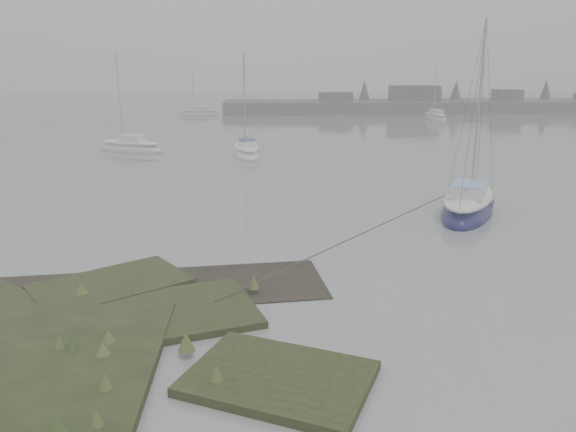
{
  "coord_description": "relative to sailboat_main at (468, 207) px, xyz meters",
  "views": [
    {
      "loc": [
        0.15,
        -10.29,
        6.1
      ],
      "look_at": [
        1.0,
        5.37,
        1.8
      ],
      "focal_mm": 35.0,
      "sensor_mm": 36.0,
      "label": 1
    }
  ],
  "objects": [
    {
      "name": "sailboat_far_b",
      "position": [
        10.84,
        39.11,
        -0.04
      ],
      "size": [
        1.89,
        5.23,
        7.3
      ],
      "rotation": [
        0.0,
        0.0,
        0.04
      ],
      "color": "silver",
      "rests_on": "ground"
    },
    {
      "name": "sailboat_far_c",
      "position": [
        -15.75,
        46.21,
        -0.07
      ],
      "size": [
        4.62,
        1.93,
        6.34
      ],
      "rotation": [
        0.0,
        0.0,
        1.47
      ],
      "color": "#A2A9AC",
      "rests_on": "ground"
    },
    {
      "name": "sailboat_main",
      "position": [
        0.0,
        0.0,
        0.0
      ],
      "size": [
        4.52,
        6.23,
        8.46
      ],
      "rotation": [
        0.0,
        0.0,
        -0.48
      ],
      "color": "#0E0D3D",
      "rests_on": "ground"
    },
    {
      "name": "sailboat_white",
      "position": [
        -9.52,
        15.6,
        -0.04
      ],
      "size": [
        2.35,
        5.33,
        7.28
      ],
      "rotation": [
        0.0,
        0.0,
        0.13
      ],
      "color": "white",
      "rests_on": "ground"
    },
    {
      "name": "ground",
      "position": [
        -8.9,
        18.01,
        -0.26
      ],
      "size": [
        160.0,
        160.0,
        0.0
      ],
      "primitive_type": "plane",
      "color": "slate",
      "rests_on": "ground"
    },
    {
      "name": "sailboat_far_a",
      "position": [
        -17.8,
        18.09,
        -0.03
      ],
      "size": [
        5.46,
        3.97,
        7.43
      ],
      "rotation": [
        0.0,
        0.0,
        1.09
      ],
      "color": "#B3B7BE",
      "rests_on": "ground"
    },
    {
      "name": "far_shoreline",
      "position": [
        17.94,
        49.91,
        0.59
      ],
      "size": [
        60.0,
        8.0,
        4.15
      ],
      "color": "#4C4F51",
      "rests_on": "ground"
    }
  ]
}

